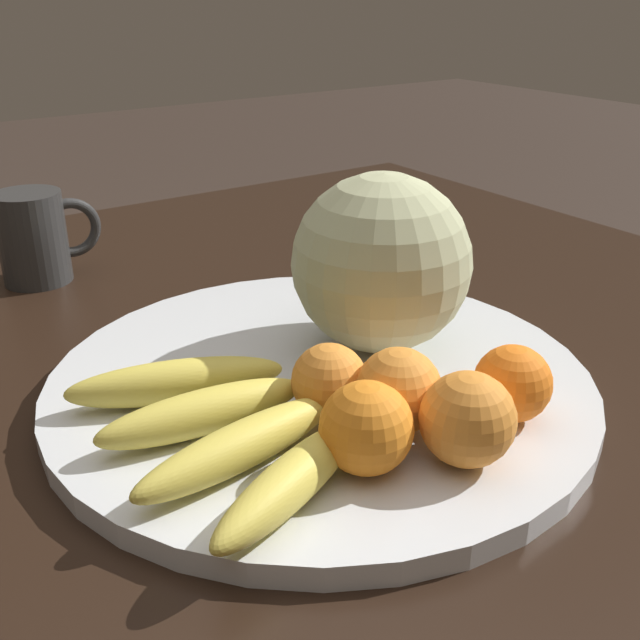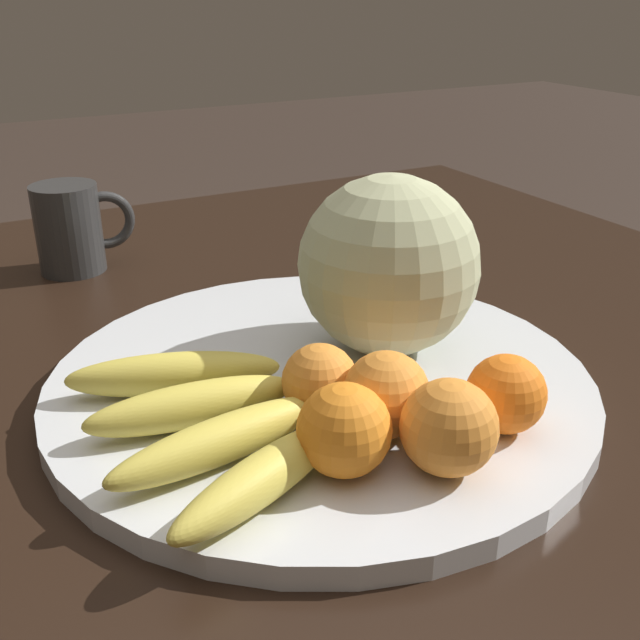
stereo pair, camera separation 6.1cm
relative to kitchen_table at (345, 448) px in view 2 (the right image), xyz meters
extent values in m
cube|color=black|center=(0.00, 0.00, 0.07)|extent=(1.22, 1.12, 0.04)
cube|color=black|center=(0.53, -0.47, -0.29)|extent=(0.07, 0.07, 0.69)
cylinder|color=silver|center=(-0.04, 0.05, 0.10)|extent=(0.46, 0.46, 0.02)
torus|color=#47382D|center=(-0.04, 0.05, 0.10)|extent=(0.46, 0.46, 0.01)
sphere|color=#B2B789|center=(-0.02, -0.03, 0.19)|extent=(0.16, 0.16, 0.16)
sphere|color=brown|center=(-0.09, 0.09, 0.13)|extent=(0.02, 0.02, 0.02)
ellipsoid|color=#DBC64C|center=(-0.01, 0.16, 0.13)|extent=(0.09, 0.17, 0.03)
ellipsoid|color=#DBC64C|center=(-0.06, 0.17, 0.13)|extent=(0.05, 0.16, 0.03)
ellipsoid|color=#DBC64C|center=(-0.11, 0.17, 0.13)|extent=(0.06, 0.17, 0.03)
ellipsoid|color=#DBC64C|center=(-0.17, 0.16, 0.13)|extent=(0.09, 0.15, 0.03)
sphere|color=orange|center=(-0.16, 0.10, 0.14)|extent=(0.06, 0.06, 0.06)
sphere|color=orange|center=(-0.17, -0.03, 0.14)|extent=(0.06, 0.06, 0.06)
sphere|color=orange|center=(-0.09, 0.08, 0.14)|extent=(0.06, 0.06, 0.06)
sphere|color=orange|center=(-0.19, 0.03, 0.14)|extent=(0.07, 0.07, 0.07)
sphere|color=orange|center=(-0.14, 0.05, 0.14)|extent=(0.06, 0.06, 0.06)
cylinder|color=#2D2D2D|center=(0.36, 0.17, 0.14)|extent=(0.08, 0.08, 0.11)
torus|color=#2D2D2D|center=(0.36, 0.13, 0.15)|extent=(0.02, 0.07, 0.07)
camera|label=1|loc=(-0.49, 0.36, 0.41)|focal=42.00mm
camera|label=2|loc=(-0.52, 0.31, 0.41)|focal=42.00mm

